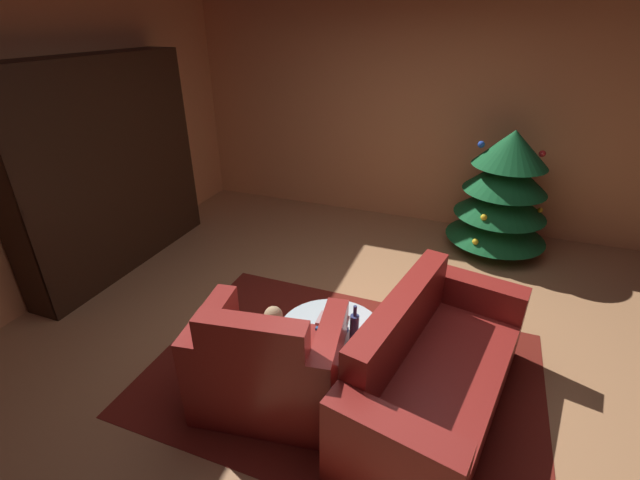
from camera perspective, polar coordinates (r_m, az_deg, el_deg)
name	(u,v)px	position (r m, az deg, el deg)	size (l,w,h in m)	color
ground_plane	(360,352)	(3.62, 5.29, -14.48)	(7.20, 7.20, 0.00)	#AD784E
wall_back	(430,114)	(5.56, 14.21, 15.70)	(6.12, 0.06, 2.71)	tan
wall_left	(35,150)	(4.64, -33.35, 9.84)	(0.06, 5.66, 2.71)	tan
area_rug	(343,372)	(3.45, 3.03, -16.92)	(2.85, 1.98, 0.01)	maroon
bookshelf_unit	(120,167)	(4.93, -24.77, 8.67)	(0.37, 2.16, 2.10)	black
armchair_red	(268,367)	(3.04, -6.81, -16.25)	(1.05, 0.81, 0.89)	maroon
couch_red	(431,374)	(3.12, 14.41, -16.62)	(1.09, 1.85, 0.83)	maroon
coffee_table	(331,333)	(3.16, 1.43, -12.16)	(0.74, 0.74, 0.44)	black
book_stack_on_table	(333,326)	(3.07, 1.66, -11.18)	(0.21, 0.17, 0.12)	#2C4B8C
bottle_on_table	(354,328)	(2.96, 4.51, -11.47)	(0.06, 0.06, 0.30)	navy
decorated_tree	(503,193)	(5.13, 22.90, 5.68)	(1.08, 1.08, 1.38)	brown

